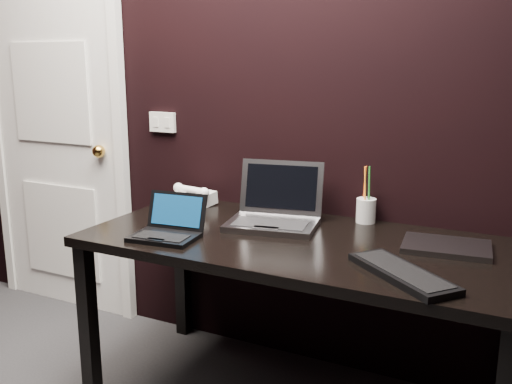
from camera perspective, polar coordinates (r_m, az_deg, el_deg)
The scene contains 11 objects.
wall_back at distance 2.65m, azimuth 1.80°, elevation 10.27°, with size 4.00×4.00×0.00m, color black.
door at distance 3.44m, azimuth -19.33°, elevation 5.92°, with size 0.99×0.10×2.14m.
wall_switch at distance 2.96m, azimuth -9.33°, elevation 6.91°, with size 0.15×0.02×0.10m.
desk at distance 2.29m, azimuth 4.28°, elevation -6.55°, with size 1.70×0.80×0.74m.
netbook at distance 2.29m, azimuth -8.81°, elevation -3.69°, with size 0.28×0.25×0.16m.
silver_laptop at distance 2.43m, azimuth 1.87°, elevation -2.19°, with size 0.43×0.40×0.26m.
ext_keyboard at distance 1.93m, azimuth 14.40°, elevation -7.86°, with size 0.41×0.38×0.03m.
closed_laptop at distance 2.24m, azimuth 18.50°, elevation -5.21°, with size 0.34×0.26×0.02m.
desk_phone at distance 2.78m, azimuth -6.39°, elevation -0.52°, with size 0.23×0.20×0.11m.
mobile_phone at distance 2.57m, azimuth -9.45°, elevation -1.90°, with size 0.05×0.05×0.09m.
pen_cup at distance 2.51m, azimuth 10.95°, elevation -1.72°, with size 0.09×0.09×0.25m.
Camera 1 is at (1.12, -0.60, 1.43)m, focal length 40.00 mm.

